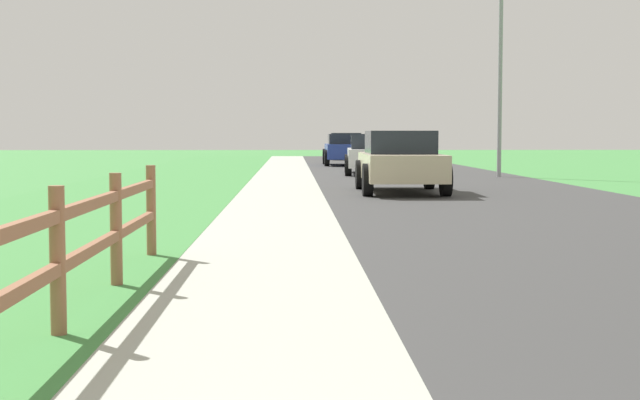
{
  "coord_description": "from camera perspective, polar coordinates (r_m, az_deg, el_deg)",
  "views": [
    {
      "loc": [
        -0.74,
        -0.59,
        1.39
      ],
      "look_at": [
        -0.48,
        7.68,
        0.81
      ],
      "focal_mm": 52.59,
      "sensor_mm": 36.0,
      "label": 1
    }
  ],
  "objects": [
    {
      "name": "ground_plane",
      "position": [
        25.64,
        -0.1,
        0.89
      ],
      "size": [
        120.0,
        120.0,
        0.0
      ],
      "primitive_type": "plane",
      "color": "#428942"
    },
    {
      "name": "parked_car_white",
      "position": [
        33.03,
        3.28,
        2.83
      ],
      "size": [
        2.22,
        4.93,
        1.39
      ],
      "color": "white",
      "rests_on": "ground"
    },
    {
      "name": "parked_car_blue",
      "position": [
        42.69,
        1.57,
        3.11
      ],
      "size": [
        2.02,
        4.5,
        1.42
      ],
      "color": "navy",
      "rests_on": "ground"
    },
    {
      "name": "curb_concrete",
      "position": [
        27.72,
        -6.44,
        1.11
      ],
      "size": [
        6.0,
        66.0,
        0.01
      ],
      "primitive_type": "cube",
      "color": "#ADB0A1",
      "rests_on": "ground"
    },
    {
      "name": "parked_car_silver",
      "position": [
        53.43,
        1.58,
        3.32
      ],
      "size": [
        2.27,
        4.94,
        1.49
      ],
      "color": "#B7BABF",
      "rests_on": "ground"
    },
    {
      "name": "street_lamp",
      "position": [
        31.5,
        11.11,
        8.52
      ],
      "size": [
        1.17,
        0.2,
        6.62
      ],
      "color": "gray",
      "rests_on": "ground"
    },
    {
      "name": "road_asphalt",
      "position": [
        27.95,
        6.97,
        1.13
      ],
      "size": [
        7.0,
        66.0,
        0.01
      ],
      "primitive_type": "cube",
      "color": "#393939",
      "rests_on": "ground"
    },
    {
      "name": "rail_fence",
      "position": [
        5.66,
        -18.32,
        -4.17
      ],
      "size": [
        0.11,
        10.87,
        1.04
      ],
      "color": "#905D41",
      "rests_on": "ground"
    },
    {
      "name": "parked_suv_beige",
      "position": [
        22.61,
        4.91,
        2.38
      ],
      "size": [
        2.04,
        4.59,
        1.48
      ],
      "color": "#C6B793",
      "rests_on": "ground"
    },
    {
      "name": "grass_verge",
      "position": [
        27.88,
        -9.51,
        1.1
      ],
      "size": [
        5.0,
        66.0,
        0.0
      ],
      "primitive_type": "cube",
      "color": "#428942",
      "rests_on": "ground"
    }
  ]
}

